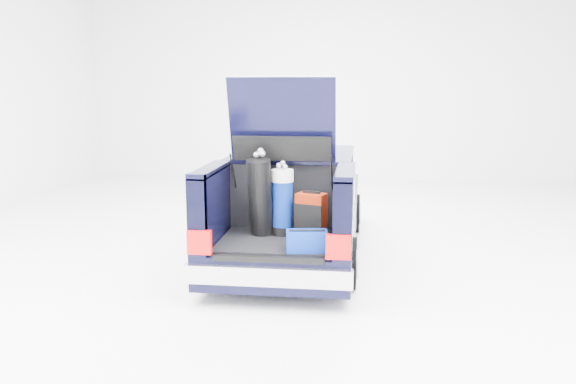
# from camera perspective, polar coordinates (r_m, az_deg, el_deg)

# --- Properties ---
(ground) EXTENTS (14.00, 14.00, 0.00)m
(ground) POSITION_cam_1_polar(r_m,az_deg,el_deg) (8.67, 0.43, -5.85)
(ground) COLOR white
(ground) RESTS_ON ground
(car) EXTENTS (1.87, 4.65, 2.47)m
(car) POSITION_cam_1_polar(r_m,az_deg,el_deg) (8.61, 0.52, -1.34)
(car) COLOR black
(car) RESTS_ON ground
(red_suitcase) EXTENTS (0.38, 0.31, 0.55)m
(red_suitcase) POSITION_cam_1_polar(r_m,az_deg,el_deg) (7.14, 2.20, -2.22)
(red_suitcase) COLOR #731703
(red_suitcase) RESTS_ON car
(black_golf_bag) EXTENTS (0.34, 0.45, 1.04)m
(black_golf_bag) POSITION_cam_1_polar(r_m,az_deg,el_deg) (7.19, -2.61, -0.47)
(black_golf_bag) COLOR black
(black_golf_bag) RESTS_ON car
(blue_golf_bag) EXTENTS (0.34, 0.34, 0.89)m
(blue_golf_bag) POSITION_cam_1_polar(r_m,az_deg,el_deg) (7.24, -0.52, -0.89)
(blue_golf_bag) COLOR black
(blue_golf_bag) RESTS_ON car
(blue_duffel) EXTENTS (0.48, 0.35, 0.23)m
(blue_duffel) POSITION_cam_1_polar(r_m,az_deg,el_deg) (6.62, 1.78, -4.59)
(blue_duffel) COLOR navy
(blue_duffel) RESTS_ON car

